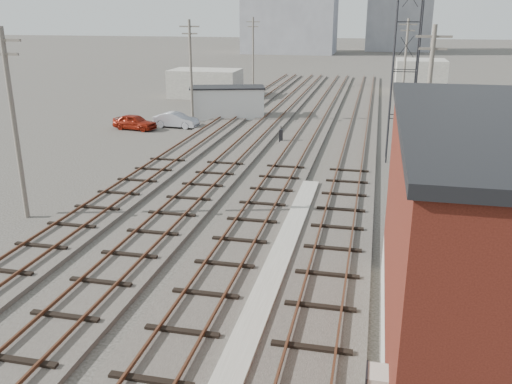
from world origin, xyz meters
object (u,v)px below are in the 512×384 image
(site_trailer, at_px, (227,102))
(car_silver, at_px, (176,120))
(car_grey, at_px, (216,110))
(switch_stand, at_px, (281,135))
(car_red, at_px, (135,122))

(site_trailer, height_order, car_silver, site_trailer)
(car_silver, relative_size, car_grey, 0.92)
(switch_stand, relative_size, site_trailer, 0.16)
(switch_stand, distance_m, car_grey, 12.75)
(site_trailer, height_order, car_grey, site_trailer)
(switch_stand, height_order, car_silver, switch_stand)
(car_grey, bearing_deg, car_silver, 177.95)
(switch_stand, distance_m, car_red, 13.27)
(car_silver, height_order, car_grey, car_silver)
(car_red, height_order, car_silver, car_red)
(car_red, xyz_separation_m, car_silver, (3.14, 1.65, -0.00))
(car_red, xyz_separation_m, car_grey, (4.94, 7.60, -0.03))
(switch_stand, relative_size, car_red, 0.32)
(car_red, distance_m, car_silver, 3.55)
(car_silver, bearing_deg, car_grey, -11.87)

